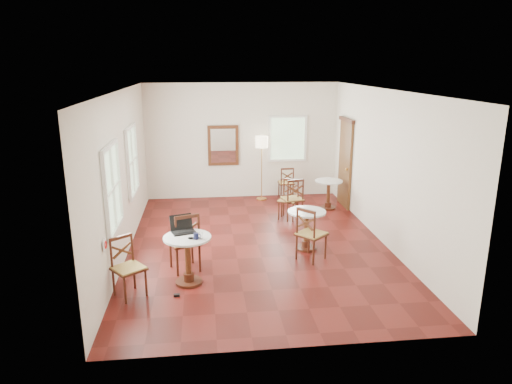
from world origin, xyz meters
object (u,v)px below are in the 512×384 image
(floor_lamp, at_px, (262,146))
(power_adapter, at_px, (177,295))
(cafe_table_near, at_px, (188,255))
(cafe_table_mid, at_px, (306,225))
(mouse, at_px, (191,238))
(water_glass, at_px, (201,235))
(chair_mid_b, at_px, (311,234))
(laptop, at_px, (182,228))
(navy_mug, at_px, (196,236))
(chair_back_b, at_px, (289,200))
(chair_back_a, at_px, (286,183))
(cafe_table_back, at_px, (328,191))
(chair_near_a, at_px, (185,242))
(chair_mid_a, at_px, (293,199))
(chair_near_b, at_px, (128,267))

(floor_lamp, height_order, power_adapter, floor_lamp)
(cafe_table_near, height_order, cafe_table_mid, cafe_table_near)
(mouse, distance_m, water_glass, 0.17)
(chair_mid_b, bearing_deg, mouse, 69.95)
(laptop, distance_m, navy_mug, 0.44)
(cafe_table_mid, xyz_separation_m, water_glass, (-1.99, -1.32, 0.38))
(chair_back_b, height_order, water_glass, water_glass)
(water_glass, bearing_deg, power_adapter, -139.88)
(chair_back_a, bearing_deg, cafe_table_back, 128.63)
(cafe_table_near, height_order, mouse, mouse)
(laptop, height_order, navy_mug, laptop)
(navy_mug, bearing_deg, chair_back_b, 57.10)
(chair_back_b, relative_size, mouse, 9.66)
(power_adapter, bearing_deg, cafe_table_back, 49.87)
(water_glass, bearing_deg, cafe_table_near, 155.08)
(floor_lamp, distance_m, mouse, 5.13)
(chair_near_a, xyz_separation_m, chair_back_b, (2.27, 2.55, -0.07))
(power_adapter, bearing_deg, chair_mid_a, 54.43)
(chair_back_a, height_order, mouse, chair_back_a)
(floor_lamp, bearing_deg, cafe_table_mid, -82.94)
(cafe_table_near, distance_m, power_adapter, 0.68)
(navy_mug, distance_m, power_adapter, 0.95)
(chair_near_a, height_order, chair_back_b, chair_near_a)
(cafe_table_near, xyz_separation_m, cafe_table_mid, (2.21, 1.22, -0.03))
(floor_lamp, relative_size, navy_mug, 13.43)
(cafe_table_near, height_order, laptop, laptop)
(chair_near_a, bearing_deg, chair_mid_b, 165.32)
(chair_mid_a, xyz_separation_m, navy_mug, (-2.14, -3.14, 0.38))
(water_glass, bearing_deg, chair_back_b, 57.85)
(cafe_table_back, distance_m, water_glass, 4.93)
(cafe_table_mid, distance_m, chair_mid_a, 1.80)
(cafe_table_back, relative_size, power_adapter, 7.66)
(chair_near_b, bearing_deg, navy_mug, -27.02)
(chair_near_a, height_order, floor_lamp, floor_lamp)
(cafe_table_back, xyz_separation_m, chair_near_a, (-3.38, -3.20, 0.09))
(chair_near_b, height_order, mouse, chair_near_b)
(cafe_table_mid, height_order, chair_near_a, chair_near_a)
(navy_mug, xyz_separation_m, power_adapter, (-0.33, -0.31, -0.84))
(mouse, bearing_deg, cafe_table_mid, 26.16)
(chair_near_b, bearing_deg, cafe_table_mid, -11.02)
(chair_back_a, xyz_separation_m, water_glass, (-2.23, -4.84, 0.44))
(cafe_table_near, bearing_deg, chair_back_a, 62.67)
(cafe_table_near, height_order, chair_mid_b, chair_mid_b)
(cafe_table_near, relative_size, mouse, 8.62)
(floor_lamp, bearing_deg, cafe_table_back, -32.44)
(chair_mid_b, distance_m, chair_back_b, 2.36)
(chair_near_a, height_order, chair_near_b, chair_near_a)
(power_adapter, bearing_deg, chair_near_b, 170.12)
(chair_near_b, xyz_separation_m, floor_lamp, (2.69, 4.99, 0.95))
(chair_near_a, distance_m, floor_lamp, 4.65)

